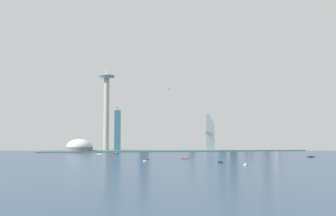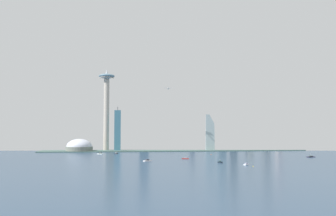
{
  "view_description": "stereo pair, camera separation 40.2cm",
  "coord_description": "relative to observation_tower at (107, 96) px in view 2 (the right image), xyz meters",
  "views": [
    {
      "loc": [
        -138.92,
        -463.19,
        56.69
      ],
      "look_at": [
        -23.74,
        489.95,
        119.78
      ],
      "focal_mm": 37.28,
      "sensor_mm": 36.0,
      "label": 1
    },
    {
      "loc": [
        -138.53,
        -463.24,
        56.69
      ],
      "look_at": [
        -23.74,
        489.95,
        119.78
      ],
      "focal_mm": 37.28,
      "sensor_mm": 36.0,
      "label": 2
    }
  ],
  "objects": [
    {
      "name": "ground_plane",
      "position": [
        194.55,
        -544.7,
        -156.62
      ],
      "size": [
        6000.0,
        6000.0,
        0.0
      ],
      "primitive_type": "plane",
      "color": "#2C445D"
    },
    {
      "name": "waterfront_pier",
      "position": [
        194.55,
        -24.22,
        -155.49
      ],
      "size": [
        744.81,
        75.01,
        2.27
      ],
      "primitive_type": "cube",
      "color": "#435F59",
      "rests_on": "ground"
    },
    {
      "name": "observation_tower",
      "position": [
        0.0,
        0.0,
        0.0
      ],
      "size": [
        46.12,
        46.12,
        307.61
      ],
      "color": "#BFB2A3",
      "rests_on": "ground"
    },
    {
      "name": "stadium_dome",
      "position": [
        -71.13,
        -23.42,
        -144.81
      ],
      "size": [
        72.97,
        72.97,
        41.92
      ],
      "color": "slate",
      "rests_on": "ground"
    },
    {
      "name": "skyscraper_0",
      "position": [
        109.42,
        25.65,
        -83.21
      ],
      "size": [
        26.66,
        20.12,
        153.68
      ],
      "color": "slate",
      "rests_on": "ground"
    },
    {
      "name": "skyscraper_1",
      "position": [
        340.32,
        16.23,
        -75.05
      ],
      "size": [
        24.79,
        25.61,
        168.5
      ],
      "color": "gray",
      "rests_on": "ground"
    },
    {
      "name": "skyscraper_2",
      "position": [
        434.31,
        29.61,
        -124.11
      ],
      "size": [
        19.11,
        21.58,
        69.48
      ],
      "color": "#A69A89",
      "rests_on": "ground"
    },
    {
      "name": "skyscraper_3",
      "position": [
        499.05,
        -32.17,
        -92.69
      ],
      "size": [
        14.04,
        21.42,
        132.09
      ],
      "color": "beige",
      "rests_on": "ground"
    },
    {
      "name": "skyscraper_4",
      "position": [
        255.93,
        45.03,
        -123.02
      ],
      "size": [
        14.89,
        23.2,
        67.21
      ],
      "color": "slate",
      "rests_on": "ground"
    },
    {
      "name": "skyscraper_5",
      "position": [
        476.25,
        7.86,
        -71.54
      ],
      "size": [
        17.96,
        26.89,
        175.95
      ],
      "color": "slate",
      "rests_on": "ground"
    },
    {
      "name": "skyscraper_6",
      "position": [
        384.97,
        35.61,
        -67.15
      ],
      "size": [
        19.15,
        15.47,
        178.95
      ],
      "color": "slate",
      "rests_on": "ground"
    },
    {
      "name": "skyscraper_7",
      "position": [
        17.18,
        62.26,
        -71.08
      ],
      "size": [
        26.18,
        17.83,
        171.08
      ],
      "color": "gray",
      "rests_on": "ground"
    },
    {
      "name": "skyscraper_8",
      "position": [
        32.18,
        -12.5,
        -99.15
      ],
      "size": [
        17.76,
        16.41,
        125.17
      ],
      "color": "teal",
      "rests_on": "ground"
    },
    {
      "name": "skyscraper_9",
      "position": [
        295.76,
        -21.78,
        -104.78
      ],
      "size": [
        25.07,
        16.95,
        103.68
      ],
      "color": "#A4B6B9",
      "rests_on": "ground"
    },
    {
      "name": "boat_0",
      "position": [
        254.36,
        -446.12,
        -155.3
      ],
      "size": [
        11.15,
        9.82,
        3.57
      ],
      "rotation": [
        0.0,
        0.0,
        0.64
      ],
      "color": "white",
      "rests_on": "ground"
    },
    {
      "name": "boat_1",
      "position": [
        32.19,
        -135.57,
        -155.37
      ],
      "size": [
        9.77,
        16.43,
        8.91
      ],
      "rotation": [
        0.0,
        0.0,
        4.39
      ],
      "color": "#1A2431",
      "rests_on": "ground"
    },
    {
      "name": "boat_2",
      "position": [
        452.15,
        -294.67,
        -155.49
      ],
      "size": [
        18.33,
        9.39,
        7.26
      ],
      "rotation": [
        0.0,
        0.0,
        0.17
      ],
      "color": "#1F1630",
      "rests_on": "ground"
    },
    {
      "name": "boat_3",
      "position": [
        -6.13,
        -142.26,
        -155.16
      ],
      "size": [
        15.67,
        13.84,
        4.1
      ],
      "rotation": [
        0.0,
        0.0,
        5.6
      ],
      "color": "white",
      "rests_on": "ground"
    },
    {
      "name": "boat_4",
      "position": [
        96.03,
        -353.45,
        -155.24
      ],
      "size": [
        16.41,
        13.61,
        3.79
      ],
      "rotation": [
        0.0,
        0.0,
        3.74
      ],
      "color": "silver",
      "rests_on": "ground"
    },
    {
      "name": "boat_5",
      "position": [
        175.4,
        -307.77,
        -155.4
      ],
      "size": [
        14.53,
        6.67,
        3.38
      ],
      "rotation": [
        0.0,
        0.0,
        2.95
      ],
      "color": "#A52A26",
      "rests_on": "ground"
    },
    {
      "name": "boat_6",
      "position": [
        222.18,
        -400.61,
        -155.12
      ],
      "size": [
        7.04,
        9.85,
        6.95
      ],
      "rotation": [
        0.0,
        0.0,
        5.22
      ],
      "color": "black",
      "rests_on": "ground"
    },
    {
      "name": "channel_buoy_0",
      "position": [
        255.85,
        -473.22,
        -155.59
      ],
      "size": [
        1.27,
        1.27,
        2.05
      ],
      "primitive_type": "cone",
      "color": "yellow",
      "rests_on": "ground"
    },
    {
      "name": "channel_buoy_1",
      "position": [
        256.13,
        -197.44,
        -155.18
      ],
      "size": [
        1.7,
        1.7,
        2.88
      ],
      "primitive_type": "cone",
      "color": "#E54C19",
      "rests_on": "ground"
    },
    {
      "name": "airplane",
      "position": [
        169.52,
        -67.97,
        16.27
      ],
      "size": [
        22.76,
        25.85,
        7.64
      ],
      "rotation": [
        0.0,
        0.0,
        4.57
      ],
      "color": "silver"
    }
  ]
}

